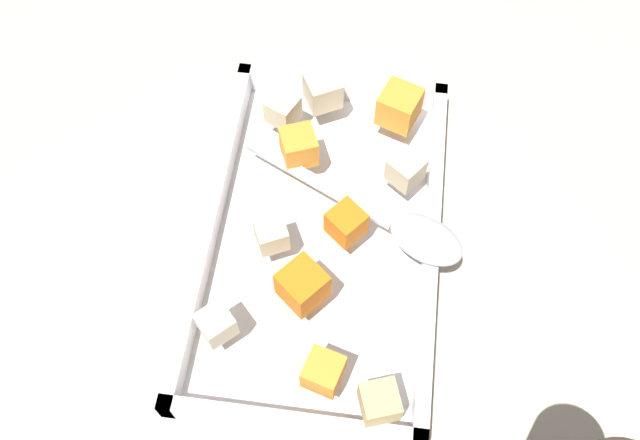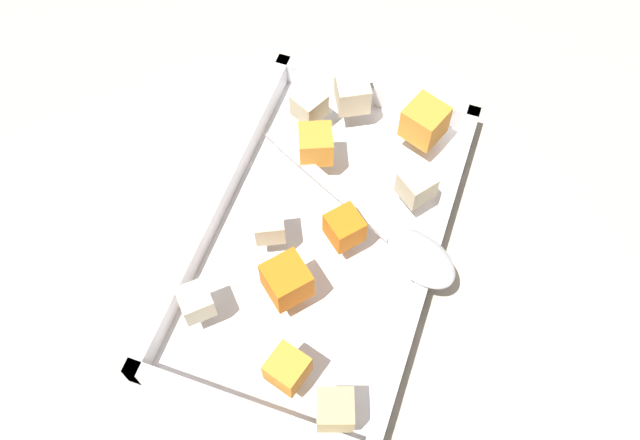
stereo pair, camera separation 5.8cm
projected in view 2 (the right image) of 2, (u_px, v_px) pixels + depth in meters
name	position (u px, v px, depth m)	size (l,w,h in m)	color
ground_plane	(310.00, 228.00, 0.64)	(4.00, 4.00, 0.00)	#BCB29E
baking_dish	(320.00, 241.00, 0.62)	(0.34, 0.21, 0.04)	silver
carrot_chunk_corner_se	(344.00, 228.00, 0.58)	(0.03, 0.03, 0.03)	orange
carrot_chunk_mid_right	(287.00, 369.00, 0.52)	(0.03, 0.03, 0.03)	orange
carrot_chunk_near_spoon	(425.00, 122.00, 0.63)	(0.03, 0.03, 0.03)	orange
carrot_chunk_corner_ne	(287.00, 281.00, 0.55)	(0.03, 0.03, 0.03)	orange
carrot_chunk_near_right	(316.00, 144.00, 0.62)	(0.03, 0.03, 0.03)	orange
potato_chunk_center	(356.00, 94.00, 0.64)	(0.03, 0.03, 0.03)	beige
potato_chunk_corner_nw	(196.00, 302.00, 0.55)	(0.02, 0.02, 0.02)	beige
potato_chunk_corner_sw	(416.00, 186.00, 0.60)	(0.03, 0.03, 0.03)	beige
potato_chunk_heap_top	(335.00, 410.00, 0.50)	(0.03, 0.03, 0.03)	tan
potato_chunk_rim_edge	(269.00, 225.00, 0.58)	(0.02, 0.02, 0.02)	beige
potato_chunk_far_right	(309.00, 105.00, 0.64)	(0.03, 0.03, 0.03)	beige
serving_spoon	(408.00, 248.00, 0.57)	(0.12, 0.21, 0.02)	silver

